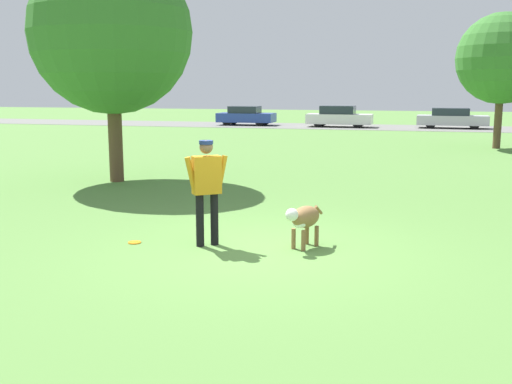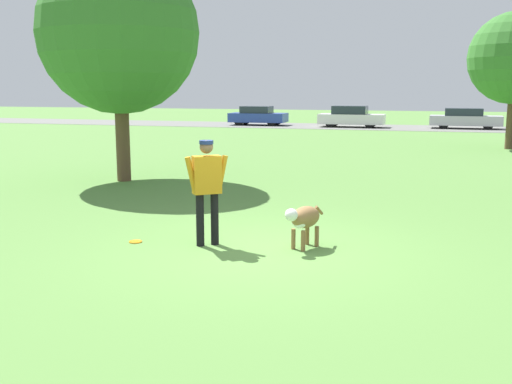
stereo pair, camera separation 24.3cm
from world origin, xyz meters
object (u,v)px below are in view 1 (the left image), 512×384
tree_near_left (111,33)px  parked_car_silver (452,118)px  tree_far_right (502,59)px  parked_car_white (339,117)px  dog (304,218)px  frisbee (135,242)px  person (207,183)px  parked_car_blue (246,116)px

tree_near_left → parked_car_silver: 27.33m
tree_far_right → parked_car_silver: (-1.19, 12.80, -3.10)m
tree_far_right → parked_car_white: 15.07m
dog → tree_far_right: bearing=-171.4°
frisbee → person: bearing=7.9°
parked_car_white → person: bearing=-85.6°
person → parked_car_silver: (5.34, 31.00, -0.40)m
tree_far_right → parked_car_blue: (-14.68, 12.53, -3.09)m
frisbee → tree_far_right: tree_far_right is taller
parked_car_white → parked_car_silver: size_ratio=0.97×
parked_car_white → parked_car_silver: parked_car_white is taller
dog → parked_car_silver: bearing=-162.9°
tree_near_left → parked_car_blue: (-3.43, 24.92, -3.34)m
tree_far_right → parked_car_white: size_ratio=1.33×
dog → tree_far_right: tree_far_right is taller
person → frisbee: person is taller
dog → parked_car_silver: 30.97m
tree_near_left → parked_car_white: tree_near_left is taller
frisbee → tree_near_left: tree_near_left is taller
parked_car_blue → parked_car_white: (6.42, -0.30, 0.03)m
tree_far_right → parked_car_blue: 19.55m
dog → parked_car_white: bearing=-149.7°
dog → tree_far_right: (4.98, 17.94, 3.25)m
dog → parked_car_silver: (3.79, 30.74, 0.15)m
person → parked_car_silver: person is taller
dog → tree_far_right: 18.90m
frisbee → parked_car_white: (-0.50, 30.60, 0.66)m
person → parked_car_white: bearing=56.4°
frisbee → parked_car_silver: size_ratio=0.05×
tree_far_right → parked_car_white: (-8.25, 12.23, -3.06)m
frisbee → parked_car_blue: size_ratio=0.06×
tree_far_right → tree_near_left: tree_near_left is taller
parked_car_silver → person: bearing=-97.9°
person → frisbee: 1.61m
frisbee → tree_near_left: 7.98m
dog → parked_car_white: parked_car_white is taller
person → dog: size_ratio=1.87×
tree_near_left → parked_car_blue: 25.38m
tree_near_left → parked_car_white: size_ratio=1.45×
dog → parked_car_white: 30.35m
frisbee → parked_car_silver: (6.56, 31.17, 0.63)m
tree_far_right → person: bearing=-109.7°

